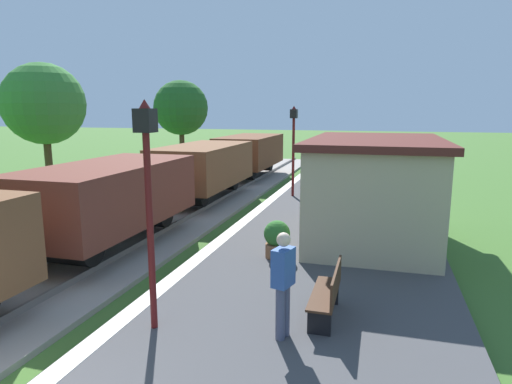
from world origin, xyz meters
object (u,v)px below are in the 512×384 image
freight_train (166,182)px  tree_field_distant (181,108)px  lamp_post_near (148,175)px  tree_field_left (44,104)px  potted_planter (277,238)px  bench_near_hut (329,292)px  person_waiting (283,281)px  bench_down_platform (358,193)px  lamp_post_far (294,134)px  station_hut (374,188)px

freight_train → tree_field_distant: size_ratio=4.82×
lamp_post_near → tree_field_left: (-8.91, 8.13, 1.19)m
potted_planter → lamp_post_near: size_ratio=0.25×
bench_near_hut → person_waiting: 1.14m
bench_near_hut → bench_down_platform: bearing=90.0°
bench_near_hut → tree_field_left: size_ratio=0.27×
freight_train → lamp_post_near: 8.19m
person_waiting → potted_planter: size_ratio=1.87×
bench_near_hut → person_waiting: person_waiting is taller
lamp_post_far → potted_planter: bearing=-81.7°
lamp_post_far → tree_field_distant: 8.87m
tree_field_left → bench_near_hut: bearing=-31.1°
potted_planter → lamp_post_near: bearing=-106.0°
tree_field_left → freight_train: bearing=-8.8°
lamp_post_near → lamp_post_far: (0.00, 11.79, 0.00)m
freight_train → potted_planter: freight_train is taller
freight_train → tree_field_left: 6.09m
potted_planter → tree_field_left: size_ratio=0.17×
lamp_post_far → tree_field_left: 9.71m
freight_train → bench_near_hut: (6.20, -6.19, -0.68)m
bench_down_platform → potted_planter: potted_planter is taller
bench_down_platform → freight_train: bearing=-152.2°
bench_near_hut → lamp_post_far: size_ratio=0.41×
station_hut → tree_field_distant: (-10.63, 10.20, 2.22)m
station_hut → bench_down_platform: 4.20m
potted_planter → lamp_post_near: 4.64m
freight_train → tree_field_left: tree_field_left is taller
person_waiting → lamp_post_far: size_ratio=0.46×
freight_train → tree_field_distant: 10.46m
bench_near_hut → tree_field_left: 13.99m
bench_near_hut → potted_planter: 3.29m
station_hut → lamp_post_far: 6.35m
tree_field_distant → lamp_post_near: bearing=-66.4°
freight_train → bench_near_hut: 8.78m
freight_train → bench_near_hut: size_ratio=17.33×
station_hut → tree_field_left: size_ratio=1.05×
freight_train → lamp_post_far: bearing=52.4°
lamp_post_near → lamp_post_far: bearing=90.0°
station_hut → bench_near_hut: station_hut is taller
person_waiting → potted_planter: bearing=-60.0°
station_hut → lamp_post_near: (-3.33, -6.50, 1.15)m
lamp_post_far → bench_near_hut: bearing=-75.7°
lamp_post_near → freight_train: bearing=115.4°
freight_train → person_waiting: (5.58, -7.03, -0.21)m
bench_down_platform → person_waiting: size_ratio=0.88×
station_hut → freight_train: bearing=173.4°
bench_near_hut → lamp_post_near: 3.60m
lamp_post_near → potted_planter: bearing=74.0°
bench_down_platform → tree_field_left: tree_field_left is taller
potted_planter → tree_field_distant: bearing=123.6°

